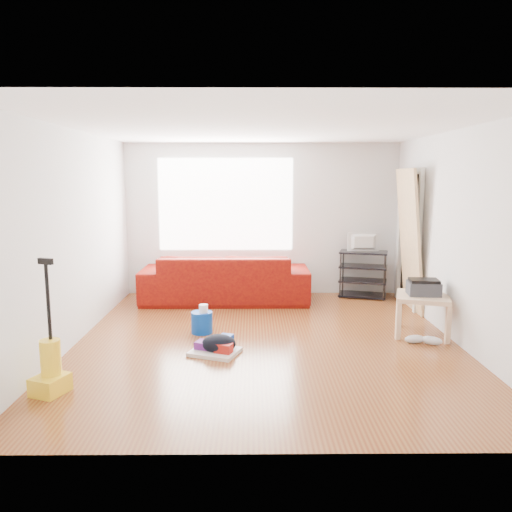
{
  "coord_description": "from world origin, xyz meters",
  "views": [
    {
      "loc": [
        -0.17,
        -5.77,
        1.94
      ],
      "look_at": [
        -0.11,
        0.6,
        0.94
      ],
      "focal_mm": 35.0,
      "sensor_mm": 36.0,
      "label": 1
    }
  ],
  "objects_px": {
    "tv_stand": "(363,274)",
    "backpack": "(219,353)",
    "cleaning_tray": "(216,348)",
    "vacuum": "(50,368)",
    "bucket": "(202,333)",
    "sofa": "(226,301)",
    "side_table": "(423,301)"
  },
  "relations": [
    {
      "from": "sofa",
      "to": "vacuum",
      "type": "bearing_deg",
      "value": 67.42
    },
    {
      "from": "tv_stand",
      "to": "bucket",
      "type": "bearing_deg",
      "value": -125.51
    },
    {
      "from": "bucket",
      "to": "backpack",
      "type": "xyz_separation_m",
      "value": [
        0.26,
        -0.73,
        0.0
      ]
    },
    {
      "from": "tv_stand",
      "to": "bucket",
      "type": "xyz_separation_m",
      "value": [
        -2.45,
        -1.91,
        -0.39
      ]
    },
    {
      "from": "side_table",
      "to": "backpack",
      "type": "height_order",
      "value": "side_table"
    },
    {
      "from": "backpack",
      "to": "tv_stand",
      "type": "bearing_deg",
      "value": 56.0
    },
    {
      "from": "cleaning_tray",
      "to": "vacuum",
      "type": "height_order",
      "value": "vacuum"
    },
    {
      "from": "bucket",
      "to": "backpack",
      "type": "relative_size",
      "value": 0.71
    },
    {
      "from": "cleaning_tray",
      "to": "sofa",
      "type": "bearing_deg",
      "value": 90.43
    },
    {
      "from": "cleaning_tray",
      "to": "tv_stand",
      "type": "bearing_deg",
      "value": 50.13
    },
    {
      "from": "sofa",
      "to": "cleaning_tray",
      "type": "height_order",
      "value": "sofa"
    },
    {
      "from": "vacuum",
      "to": "side_table",
      "type": "bearing_deg",
      "value": 44.0
    },
    {
      "from": "side_table",
      "to": "bucket",
      "type": "height_order",
      "value": "side_table"
    },
    {
      "from": "backpack",
      "to": "vacuum",
      "type": "relative_size",
      "value": 0.31
    },
    {
      "from": "side_table",
      "to": "cleaning_tray",
      "type": "xyz_separation_m",
      "value": [
        -2.52,
        -0.65,
        -0.37
      ]
    },
    {
      "from": "sofa",
      "to": "tv_stand",
      "type": "relative_size",
      "value": 3.09
    },
    {
      "from": "bucket",
      "to": "cleaning_tray",
      "type": "distance_m",
      "value": 0.78
    },
    {
      "from": "sofa",
      "to": "cleaning_tray",
      "type": "distance_m",
      "value": 2.39
    },
    {
      "from": "sofa",
      "to": "side_table",
      "type": "height_order",
      "value": "side_table"
    },
    {
      "from": "tv_stand",
      "to": "backpack",
      "type": "bearing_deg",
      "value": -113.1
    },
    {
      "from": "sofa",
      "to": "cleaning_tray",
      "type": "relative_size",
      "value": 4.19
    },
    {
      "from": "sofa",
      "to": "tv_stand",
      "type": "xyz_separation_m",
      "value": [
        2.24,
        0.27,
        0.39
      ]
    },
    {
      "from": "side_table",
      "to": "cleaning_tray",
      "type": "distance_m",
      "value": 2.63
    },
    {
      "from": "cleaning_tray",
      "to": "backpack",
      "type": "height_order",
      "value": "cleaning_tray"
    },
    {
      "from": "tv_stand",
      "to": "side_table",
      "type": "bearing_deg",
      "value": -64.97
    },
    {
      "from": "tv_stand",
      "to": "cleaning_tray",
      "type": "xyz_separation_m",
      "value": [
        -2.22,
        -2.66,
        -0.33
      ]
    },
    {
      "from": "cleaning_tray",
      "to": "vacuum",
      "type": "xyz_separation_m",
      "value": [
        -1.43,
        -1.01,
        0.17
      ]
    },
    {
      "from": "tv_stand",
      "to": "side_table",
      "type": "relative_size",
      "value": 1.09
    },
    {
      "from": "sofa",
      "to": "backpack",
      "type": "bearing_deg",
      "value": 91.13
    },
    {
      "from": "bucket",
      "to": "vacuum",
      "type": "height_order",
      "value": "vacuum"
    },
    {
      "from": "sofa",
      "to": "backpack",
      "type": "relative_size",
      "value": 6.83
    },
    {
      "from": "backpack",
      "to": "vacuum",
      "type": "xyz_separation_m",
      "value": [
        -1.46,
        -1.03,
        0.23
      ]
    }
  ]
}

